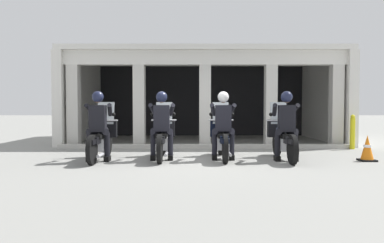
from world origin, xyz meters
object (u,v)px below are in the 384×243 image
(police_officer_far_left, at_px, (98,120))
(motorcycle_far_right, at_px, (282,138))
(motorcycle_far_left, at_px, (101,138))
(motorcycle_center_right, at_px, (222,137))
(motorcycle_center_left, at_px, (162,137))
(police_officer_center_left, at_px, (161,120))
(police_officer_far_right, at_px, (286,120))
(police_officer_center_right, at_px, (223,119))
(traffic_cone_flank, at_px, (367,148))
(bollard_kerbside, at_px, (352,132))

(police_officer_far_left, relative_size, motorcycle_far_right, 0.78)
(motorcycle_far_left, relative_size, motorcycle_center_right, 1.00)
(police_officer_far_left, distance_m, motorcycle_center_left, 1.56)
(police_officer_center_left, distance_m, motorcycle_far_right, 2.87)
(police_officer_far_right, bearing_deg, police_officer_far_left, 176.42)
(police_officer_center_left, distance_m, police_officer_center_right, 1.42)
(motorcycle_far_right, relative_size, traffic_cone_flank, 3.46)
(motorcycle_far_left, xyz_separation_m, police_officer_far_right, (4.25, -0.23, 0.44))
(motorcycle_far_left, bearing_deg, police_officer_center_right, -8.06)
(motorcycle_center_right, xyz_separation_m, motorcycle_far_right, (1.42, -0.16, 0.00))
(motorcycle_center_left, xyz_separation_m, motorcycle_far_right, (2.83, -0.13, 0.00))
(police_officer_far_left, relative_size, bollard_kerbside, 1.58)
(police_officer_center_left, distance_m, traffic_cone_flank, 4.72)
(motorcycle_far_left, distance_m, motorcycle_center_left, 1.43)
(police_officer_center_left, xyz_separation_m, police_officer_far_right, (2.83, -0.13, 0.00))
(motorcycle_far_left, distance_m, bollard_kerbside, 7.10)
(police_officer_center_right, bearing_deg, motorcycle_center_left, 166.67)
(police_officer_center_left, height_order, motorcycle_far_right, police_officer_center_left)
(police_officer_center_right, height_order, police_officer_far_right, same)
(police_officer_center_left, distance_m, bollard_kerbside, 5.81)
(traffic_cone_flank, bearing_deg, police_officer_center_right, 176.92)
(motorcycle_center_left, bearing_deg, police_officer_far_right, -12.23)
(motorcycle_far_left, height_order, traffic_cone_flank, motorcycle_far_left)
(motorcycle_far_left, distance_m, motorcycle_center_right, 2.84)
(motorcycle_far_left, bearing_deg, traffic_cone_flank, -8.96)
(motorcycle_far_left, relative_size, motorcycle_center_left, 1.00)
(motorcycle_far_right, bearing_deg, police_officer_center_left, 178.75)
(motorcycle_far_right, xyz_separation_m, police_officer_far_right, (-0.00, -0.28, 0.44))
(police_officer_far_right, height_order, bollard_kerbside, police_officer_far_right)
(police_officer_center_left, xyz_separation_m, motorcycle_far_right, (2.83, 0.15, -0.44))
(police_officer_far_left, bearing_deg, motorcycle_center_right, 3.30)
(traffic_cone_flank, bearing_deg, motorcycle_far_right, 170.76)
(police_officer_far_left, xyz_separation_m, motorcycle_center_right, (2.83, 0.50, -0.44))
(motorcycle_far_left, height_order, police_officer_center_right, police_officer_center_right)
(police_officer_center_right, xyz_separation_m, police_officer_far_right, (1.42, -0.16, 0.00))
(motorcycle_far_left, bearing_deg, police_officer_center_left, -10.59)
(police_officer_far_left, bearing_deg, motorcycle_center_left, 11.67)
(motorcycle_center_right, distance_m, police_officer_center_right, 0.52)
(police_officer_center_left, height_order, police_officer_far_right, same)
(motorcycle_center_right, xyz_separation_m, police_officer_far_right, (1.42, -0.44, 0.44))
(motorcycle_far_left, distance_m, traffic_cone_flank, 6.10)
(police_officer_center_right, xyz_separation_m, bollard_kerbside, (3.96, 2.14, -0.44))
(motorcycle_far_left, height_order, police_officer_far_right, police_officer_far_right)
(police_officer_center_right, bearing_deg, motorcycle_far_left, 175.50)
(bollard_kerbside, bearing_deg, motorcycle_center_right, -154.85)
(motorcycle_far_left, bearing_deg, police_officer_far_left, -96.92)
(police_officer_far_right, xyz_separation_m, bollard_kerbside, (2.54, 2.30, -0.44))
(motorcycle_center_left, distance_m, traffic_cone_flank, 4.70)
(police_officer_far_left, xyz_separation_m, police_officer_center_right, (2.83, 0.21, 0.00))
(motorcycle_far_left, distance_m, police_officer_center_left, 1.48)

